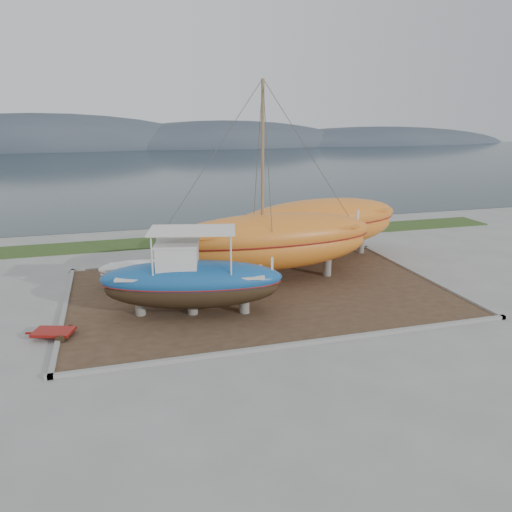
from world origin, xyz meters
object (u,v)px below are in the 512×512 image
object	(u,v)px
blue_caique	(191,273)
white_dinghy	(144,274)
orange_bare_hull	(320,230)
orange_sailboat	(273,185)
red_trailer	(54,334)

from	to	relation	value
blue_caique	white_dinghy	world-z (taller)	blue_caique
blue_caique	white_dinghy	size ratio (longest dim) A/B	1.77
white_dinghy	orange_bare_hull	size ratio (longest dim) A/B	0.41
blue_caique	white_dinghy	xyz separation A→B (m)	(-1.80, 4.27, -1.23)
white_dinghy	orange_bare_hull	xyz separation A→B (m)	(10.56, 2.30, 1.10)
white_dinghy	orange_sailboat	size ratio (longest dim) A/B	0.40
blue_caique	orange_sailboat	bearing A→B (deg)	47.62
white_dinghy	red_trailer	size ratio (longest dim) A/B	1.96
white_dinghy	orange_sailboat	distance (m)	7.90
blue_caique	orange_sailboat	size ratio (longest dim) A/B	0.71
blue_caique	orange_sailboat	distance (m)	6.53
orange_sailboat	red_trailer	bearing A→B (deg)	-160.63
orange_sailboat	blue_caique	bearing A→B (deg)	-147.46
blue_caique	red_trailer	bearing A→B (deg)	-158.77
orange_sailboat	red_trailer	distance (m)	12.17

